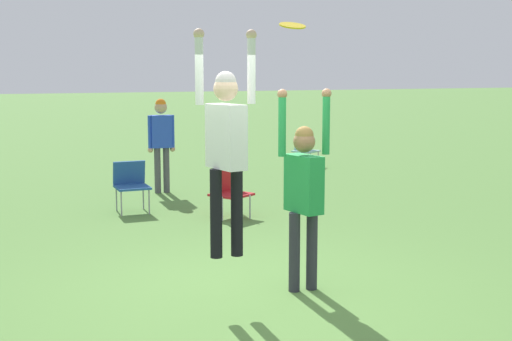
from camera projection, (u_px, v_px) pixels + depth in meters
name	position (u px, v px, depth m)	size (l,w,h in m)	color
ground_plane	(250.00, 294.00, 7.53)	(120.00, 120.00, 0.00)	#56843D
person_jumping	(226.00, 137.00, 6.92)	(0.63, 0.51, 2.23)	black
person_defending	(304.00, 185.00, 7.51)	(0.61, 0.49, 2.16)	#2D2D38
frisbee	(292.00, 26.00, 7.01)	(0.27, 0.26, 0.09)	yellow
camping_chair_1	(131.00, 182.00, 11.77)	(0.55, 0.58, 0.83)	gray
camping_chair_2	(304.00, 146.00, 17.25)	(0.71, 0.79, 0.87)	gray
camping_chair_3	(229.00, 188.00, 11.44)	(0.75, 0.81, 0.80)	gray
person_spectator_near	(161.00, 136.00, 13.46)	(0.53, 0.23, 1.79)	#4C4C51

